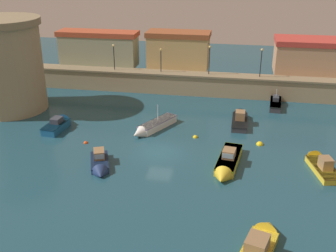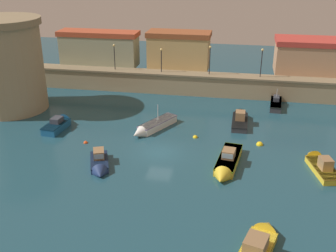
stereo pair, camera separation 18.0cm
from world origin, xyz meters
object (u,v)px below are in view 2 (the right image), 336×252
moored_boat_5 (227,164)px  mooring_buoy_1 (86,143)px  quay_lamp_3 (262,58)px  moored_boat_2 (259,244)px  quay_lamp_2 (210,56)px  quay_lamp_1 (161,56)px  moored_boat_0 (319,164)px  moored_boat_3 (240,118)px  mooring_buoy_0 (195,138)px  moored_boat_8 (59,124)px  moored_boat_6 (99,164)px  fortress_tower (7,65)px  moored_boat_7 (276,101)px  moored_boat_1 (153,126)px  mooring_buoy_2 (260,145)px  quay_lamp_0 (114,53)px

moored_boat_5 → mooring_buoy_1: bearing=-93.0°
quay_lamp_3 → moored_boat_2: (-0.56, -31.44, -5.03)m
quay_lamp_2 → mooring_buoy_1: 21.86m
quay_lamp_1 → moored_boat_0: (18.73, -18.99, -4.73)m
moored_boat_3 → mooring_buoy_0: 7.07m
moored_boat_3 → moored_boat_8: (-20.20, -5.48, 0.05)m
quay_lamp_3 → moored_boat_6: 27.65m
fortress_tower → moored_boat_7: 34.37m
fortress_tower → moored_boat_8: fortress_tower is taller
quay_lamp_1 → mooring_buoy_1: quay_lamp_1 is taller
fortress_tower → moored_boat_8: (8.37, -4.69, -5.24)m
moored_boat_2 → mooring_buoy_0: (-6.38, 16.98, -0.44)m
moored_boat_6 → mooring_buoy_0: bearing=115.5°
moored_boat_5 → quay_lamp_1: bearing=-146.1°
moored_boat_0 → moored_boat_3: moored_boat_0 is taller
moored_boat_5 → moored_boat_8: bearing=-99.9°
moored_boat_0 → moored_boat_8: bearing=67.8°
fortress_tower → quay_lamp_2: (24.01, 9.94, -0.24)m
moored_boat_0 → moored_boat_7: (-2.97, 16.72, 0.02)m
quay_lamp_2 → moored_boat_3: size_ratio=0.64×
moored_boat_6 → moored_boat_1: bearing=141.8°
moored_boat_0 → moored_boat_1: 18.00m
moored_boat_8 → mooring_buoy_1: moored_boat_8 is taller
moored_boat_2 → mooring_buoy_1: bearing=69.0°
moored_boat_1 → mooring_buoy_2: moored_boat_1 is taller
mooring_buoy_0 → mooring_buoy_1: bearing=-162.9°
moored_boat_8 → moored_boat_7: bearing=-58.4°
moored_boat_0 → mooring_buoy_1: moored_boat_0 is taller
moored_boat_7 → quay_lamp_1: bearing=86.1°
fortress_tower → mooring_buoy_0: size_ratio=21.46×
moored_boat_2 → mooring_buoy_2: size_ratio=9.66×
quay_lamp_3 → moored_boat_3: quay_lamp_3 is taller
quay_lamp_2 → moored_boat_7: quay_lamp_2 is taller
mooring_buoy_0 → mooring_buoy_2: bearing=-4.9°
quay_lamp_3 → moored_boat_0: (5.19, -18.99, -5.03)m
mooring_buoy_0 → moored_boat_7: bearing=53.1°
quay_lamp_0 → moored_boat_5: quay_lamp_0 is taller
quay_lamp_2 → moored_boat_3: quay_lamp_2 is taller
fortress_tower → mooring_buoy_1: bearing=-32.0°
fortress_tower → mooring_buoy_0: fortress_tower is taller
moored_boat_1 → mooring_buoy_1: bearing=-26.1°
quay_lamp_0 → mooring_buoy_1: (2.16, -17.90, -5.33)m
quay_lamp_0 → moored_boat_8: quay_lamp_0 is taller
quay_lamp_3 → moored_boat_6: quay_lamp_3 is taller
quay_lamp_2 → quay_lamp_3: quay_lamp_2 is taller
quay_lamp_0 → moored_boat_0: quay_lamp_0 is taller
quay_lamp_3 → mooring_buoy_2: quay_lamp_3 is taller
quay_lamp_2 → moored_boat_0: quay_lamp_2 is taller
moored_boat_6 → moored_boat_8: bearing=-157.4°
quay_lamp_1 → mooring_buoy_1: size_ratio=7.20×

